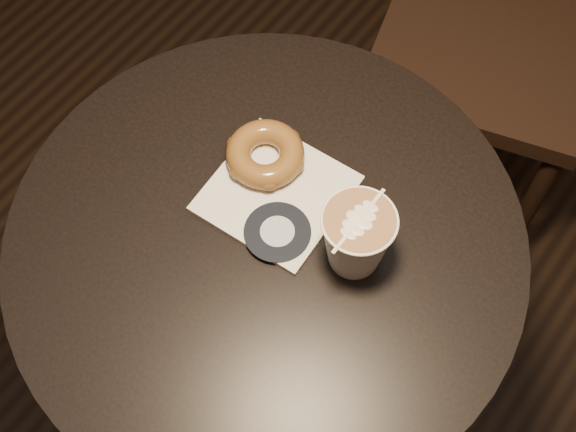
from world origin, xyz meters
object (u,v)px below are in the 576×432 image
at_px(pastry_bag, 277,193).
at_px(doughnut, 265,154).
at_px(latte_cup, 356,239).
at_px(cafe_table, 269,294).

relative_size(pastry_bag, doughnut, 1.61).
relative_size(pastry_bag, latte_cup, 1.65).
xyz_separation_m(doughnut, latte_cup, (0.18, -0.04, 0.03)).
height_order(doughnut, latte_cup, latte_cup).
bearing_deg(cafe_table, pastry_bag, 114.71).
relative_size(doughnut, latte_cup, 1.03).
bearing_deg(doughnut, cafe_table, -52.32).
relative_size(cafe_table, pastry_bag, 4.28).
xyz_separation_m(cafe_table, latte_cup, (0.11, 0.05, 0.25)).
bearing_deg(cafe_table, doughnut, 127.68).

